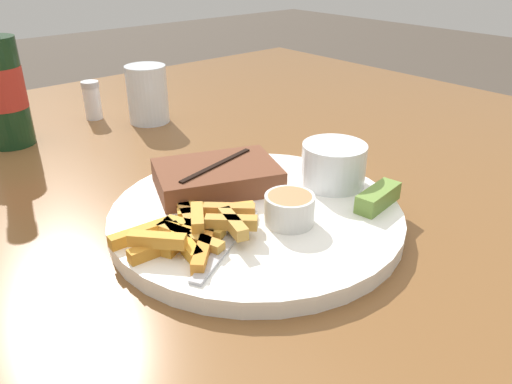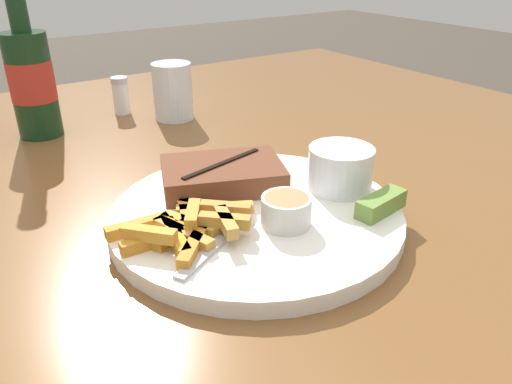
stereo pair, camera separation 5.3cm
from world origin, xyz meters
name	(u,v)px [view 1 (the left image)]	position (x,y,z in m)	size (l,w,h in m)	color
dining_table	(256,268)	(0.00, 0.00, 0.68)	(1.43, 1.45, 0.74)	brown
dinner_plate	(256,216)	(0.00, 0.00, 0.75)	(0.31, 0.31, 0.02)	white
steak_portion	(215,177)	(0.00, 0.07, 0.78)	(0.16, 0.14, 0.03)	brown
fries_pile	(195,227)	(-0.08, 0.00, 0.77)	(0.15, 0.14, 0.02)	#C58B36
coleslaw_cup	(334,162)	(0.11, -0.01, 0.79)	(0.08, 0.08, 0.05)	white
dipping_sauce_cup	(289,208)	(0.01, -0.04, 0.78)	(0.05, 0.05, 0.03)	silver
pickle_spear	(378,198)	(0.10, -0.08, 0.77)	(0.07, 0.03, 0.02)	olive
fork_utensil	(224,247)	(-0.07, -0.04, 0.76)	(0.12, 0.07, 0.00)	#B7B7BC
beer_bottle	(0,85)	(-0.12, 0.42, 0.83)	(0.07, 0.07, 0.26)	#143319
drinking_glass	(147,94)	(0.09, 0.38, 0.79)	(0.07, 0.07, 0.10)	silver
salt_shaker	(92,100)	(0.02, 0.46, 0.78)	(0.03, 0.03, 0.07)	white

